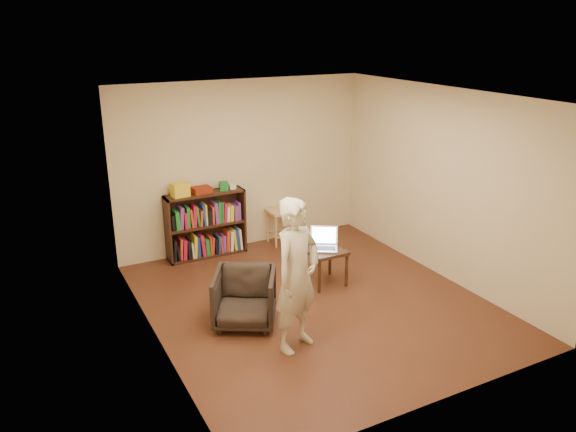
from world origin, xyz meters
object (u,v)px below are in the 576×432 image
stool (280,216)px  side_table (325,255)px  person (297,275)px  armchair (245,298)px  laptop (324,244)px  bookshelf (206,228)px

stool → side_table: size_ratio=1.11×
stool → person: (-1.22, -2.82, 0.41)m
stool → armchair: (-1.53, -2.10, -0.12)m
armchair → laptop: 1.53m
stool → side_table: bearing=-94.8°
stool → person: person is taller
side_table → person: person is taller
armchair → person: 0.94m
bookshelf → armchair: bearing=-97.8°
person → armchair: bearing=90.3°
bookshelf → side_table: (1.09, -1.68, -0.02)m
armchair → side_table: size_ratio=1.44×
laptop → bookshelf: bearing=156.1°
armchair → bookshelf: bearing=111.7°
armchair → stool: bearing=83.6°
stool → armchair: 2.60m
armchair → side_table: bearing=48.9°
side_table → laptop: bearing=77.7°
side_table → bookshelf: bearing=123.1°
stool → person: bearing=-113.4°
armchair → laptop: laptop is taller
bookshelf → person: 2.92m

